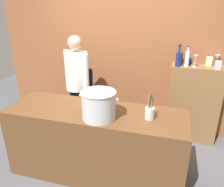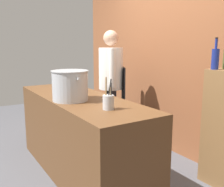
{
  "view_description": "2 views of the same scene",
  "coord_description": "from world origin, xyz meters",
  "px_view_note": "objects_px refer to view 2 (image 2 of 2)",
  "views": [
    {
      "loc": [
        0.83,
        -2.16,
        2.05
      ],
      "look_at": [
        0.09,
        0.4,
        0.97
      ],
      "focal_mm": 34.96,
      "sensor_mm": 36.0,
      "label": 1
    },
    {
      "loc": [
        2.61,
        -1.21,
        1.48
      ],
      "look_at": [
        0.14,
        0.33,
        0.93
      ],
      "focal_mm": 42.45,
      "sensor_mm": 36.0,
      "label": 2
    }
  ],
  "objects_px": {
    "chef": "(111,80)",
    "stockpot_large": "(70,86)",
    "wine_bottle_cobalt": "(215,58)",
    "utensil_crock": "(108,102)"
  },
  "relations": [
    {
      "from": "chef",
      "to": "stockpot_large",
      "type": "xyz_separation_m",
      "value": [
        0.67,
        -0.91,
        0.09
      ]
    },
    {
      "from": "chef",
      "to": "stockpot_large",
      "type": "relative_size",
      "value": 3.78
    },
    {
      "from": "utensil_crock",
      "to": "chef",
      "type": "bearing_deg",
      "value": 147.17
    },
    {
      "from": "wine_bottle_cobalt",
      "to": "stockpot_large",
      "type": "bearing_deg",
      "value": -122.68
    },
    {
      "from": "utensil_crock",
      "to": "stockpot_large",
      "type": "bearing_deg",
      "value": -165.87
    },
    {
      "from": "stockpot_large",
      "to": "wine_bottle_cobalt",
      "type": "bearing_deg",
      "value": 57.32
    },
    {
      "from": "wine_bottle_cobalt",
      "to": "chef",
      "type": "bearing_deg",
      "value": -167.68
    },
    {
      "from": "stockpot_large",
      "to": "utensil_crock",
      "type": "distance_m",
      "value": 0.56
    },
    {
      "from": "chef",
      "to": "wine_bottle_cobalt",
      "type": "xyz_separation_m",
      "value": [
        1.46,
        0.32,
        0.37
      ]
    },
    {
      "from": "chef",
      "to": "utensil_crock",
      "type": "height_order",
      "value": "chef"
    }
  ]
}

